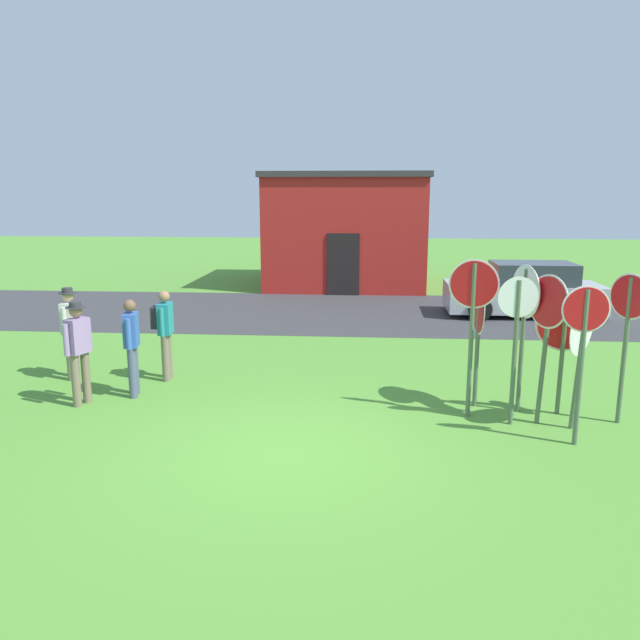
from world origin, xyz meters
TOP-DOWN VIEW (x-y plane):
  - ground_plane at (0.00, 0.00)m, footprint 80.00×80.00m
  - street_asphalt at (0.00, 10.17)m, footprint 60.00×6.40m
  - building_background at (0.23, 15.96)m, footprint 5.85×5.63m
  - parked_car_on_street at (5.54, 10.12)m, footprint 4.30×2.02m
  - stop_sign_leaning_right at (3.51, 1.93)m, footprint 0.25×0.80m
  - stop_sign_far_back at (4.17, 1.23)m, footprint 0.57×0.67m
  - stop_sign_center_cluster at (3.27, 1.37)m, footprint 0.60×0.10m
  - stop_sign_low_front at (4.00, 0.63)m, footprint 0.64×0.07m
  - stop_sign_tallest at (2.86, 2.16)m, footprint 0.07×0.88m
  - stop_sign_rear_left at (3.73, 1.46)m, footprint 0.42×0.74m
  - stop_sign_rear_right at (2.67, 1.67)m, footprint 0.75×0.15m
  - stop_sign_leaning_left at (4.11, 1.85)m, footprint 0.87×0.17m
  - stop_sign_nearest at (4.92, 1.55)m, footprint 0.36×0.60m
  - person_on_left at (-3.63, 1.73)m, footprint 0.33×0.54m
  - person_in_dark_shirt at (-4.46, 3.14)m, footprint 0.31×0.57m
  - person_in_blue at (-2.93, 2.23)m, footprint 0.28×0.56m
  - person_with_sunhat at (-2.68, 3.22)m, footprint 0.37×0.57m

SIDE VIEW (x-z plane):
  - ground_plane at x=0.00m, z-range 0.00..0.00m
  - street_asphalt at x=0.00m, z-range 0.00..0.01m
  - parked_car_on_street at x=5.54m, z-range -0.07..1.44m
  - person_in_blue at x=-2.93m, z-range 0.11..1.80m
  - person_with_sunhat at x=-2.68m, z-range 0.14..1.83m
  - person_on_left at x=-3.63m, z-range 0.12..1.85m
  - person_in_dark_shirt at x=-4.46m, z-range 0.12..1.85m
  - stop_sign_leaning_left at x=4.11m, z-range 0.34..2.24m
  - stop_sign_far_back at x=4.17m, z-range 0.35..2.31m
  - stop_sign_tallest at x=2.86m, z-range 0.39..2.48m
  - stop_sign_center_cluster at x=3.27m, z-range 0.37..2.63m
  - stop_sign_low_front at x=4.00m, z-range 0.38..2.63m
  - stop_sign_nearest at x=4.92m, z-range 0.40..2.70m
  - stop_sign_rear_left at x=3.73m, z-range 0.43..2.72m
  - stop_sign_leaning_right at x=3.51m, z-range 0.45..2.83m
  - stop_sign_rear_right at x=2.67m, z-range 0.46..2.94m
  - building_background at x=0.23m, z-range 0.01..4.15m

